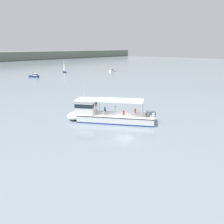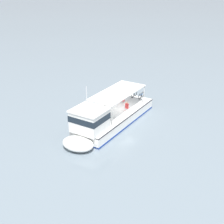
% 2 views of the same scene
% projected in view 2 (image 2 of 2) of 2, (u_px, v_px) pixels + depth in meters
% --- Properties ---
extents(ground_plane, '(400.00, 400.00, 0.00)m').
position_uv_depth(ground_plane, '(121.00, 118.00, 32.77)').
color(ground_plane, gray).
extents(ferry_main, '(9.07, 12.54, 5.32)m').
position_uv_depth(ferry_main, '(106.00, 119.00, 30.23)').
color(ferry_main, white).
rests_on(ferry_main, ground).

